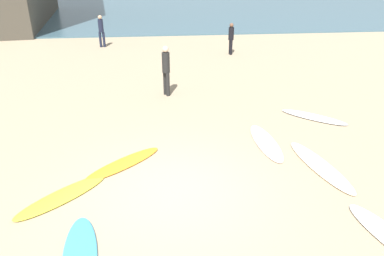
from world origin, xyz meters
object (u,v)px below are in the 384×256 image
object	(u,v)px
surfboard_2	(320,166)
beachgoer_far	(231,37)
surfboard_0	(314,117)
surfboard_1	(124,163)
surfboard_6	(62,196)
beachgoer_near	(101,29)
beachgoer_mid	(166,68)
surfboard_5	(266,142)

from	to	relation	value
surfboard_2	beachgoer_far	size ratio (longest dim) A/B	1.58
surfboard_0	surfboard_1	bearing A→B (deg)	-27.04
surfboard_2	surfboard_6	xyz separation A→B (m)	(-5.92, -0.60, -0.00)
surfboard_6	surfboard_2	bearing A→B (deg)	-127.28
surfboard_0	surfboard_6	bearing A→B (deg)	-21.83
surfboard_0	beachgoer_near	xyz separation A→B (m)	(-7.84, 11.32, 0.96)
surfboard_0	beachgoer_far	world-z (taller)	beachgoer_far
beachgoer_near	beachgoer_mid	world-z (taller)	beachgoer_mid
surfboard_5	beachgoer_mid	size ratio (longest dim) A/B	1.24
surfboard_0	beachgoer_far	distance (m)	8.84
surfboard_6	beachgoer_far	xyz separation A→B (m)	(6.14, 12.21, 0.86)
beachgoer_far	beachgoer_near	bearing A→B (deg)	68.80
surfboard_1	surfboard_5	world-z (taller)	surfboard_1
surfboard_2	surfboard_6	world-z (taller)	surfboard_2
surfboard_2	beachgoer_near	xyz separation A→B (m)	(-6.76, 14.17, 0.96)
surfboard_2	surfboard_6	distance (m)	5.95
surfboard_2	surfboard_5	distance (m)	1.64
surfboard_2	beachgoer_mid	xyz separation A→B (m)	(-3.45, 5.55, 0.99)
surfboard_6	surfboard_5	bearing A→B (deg)	-111.75
beachgoer_far	surfboard_6	bearing A→B (deg)	152.27
surfboard_1	beachgoer_near	bearing A→B (deg)	-32.27
surfboard_2	surfboard_5	size ratio (longest dim) A/B	1.13
surfboard_0	surfboard_2	xyz separation A→B (m)	(-1.07, -2.86, -0.01)
beachgoer_near	beachgoer_far	xyz separation A→B (m)	(6.98, -2.56, -0.11)
surfboard_2	surfboard_0	bearing A→B (deg)	-120.00
surfboard_1	beachgoer_near	size ratio (longest dim) A/B	1.22
surfboard_2	beachgoer_near	world-z (taller)	beachgoer_near
surfboard_1	surfboard_0	bearing A→B (deg)	-109.76
beachgoer_mid	beachgoer_far	bearing A→B (deg)	-57.80
surfboard_2	surfboard_6	bearing A→B (deg)	-3.60
surfboard_1	beachgoer_far	xyz separation A→B (m)	(4.94, 10.99, 0.86)
beachgoer_mid	surfboard_1	bearing A→B (deg)	138.85
surfboard_5	beachgoer_near	distance (m)	14.12
beachgoer_near	beachgoer_mid	size ratio (longest dim) A/B	0.98
surfboard_6	beachgoer_far	size ratio (longest dim) A/B	1.31
surfboard_1	beachgoer_far	distance (m)	12.08
surfboard_6	beachgoer_far	world-z (taller)	beachgoer_far
beachgoer_near	surfboard_2	bearing A→B (deg)	114.46
surfboard_2	beachgoer_far	distance (m)	11.65
beachgoer_near	surfboard_6	bearing A→B (deg)	92.22
beachgoer_near	surfboard_0	bearing A→B (deg)	123.66
beachgoer_mid	beachgoer_near	bearing A→B (deg)	-5.63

